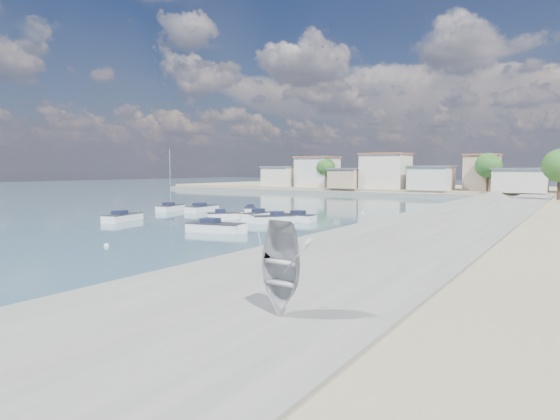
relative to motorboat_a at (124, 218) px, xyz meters
name	(u,v)px	position (x,y,z in m)	size (l,w,h in m)	color
ground	(392,208)	(19.44, 34.82, -0.38)	(400.00, 400.00, 0.00)	#2D4C5B
seawall_walkway	(491,229)	(37.94, 7.82, 0.52)	(5.00, 90.00, 1.80)	slate
breakwater	(362,228)	(26.35, 7.51, -0.21)	(2.00, 31.02, 0.35)	black
far_shore_land	(465,191)	(19.44, 86.82, 0.32)	(160.00, 40.00, 1.40)	gray
far_shore_quay	(443,196)	(19.44, 65.82, 0.02)	(160.00, 2.50, 0.80)	slate
far_town	(504,174)	(30.16, 71.74, 4.56)	(113.01, 12.80, 8.35)	beige
shore_trees	(484,168)	(27.79, 62.93, 5.84)	(74.56, 38.32, 7.92)	#38281E
motorboat_a	(124,218)	(0.00, 0.00, 0.00)	(3.06, 5.71, 1.48)	white
motorboat_b	(225,216)	(8.88, 7.51, 0.00)	(3.77, 3.90, 1.48)	white
motorboat_c	(293,218)	(16.46, 10.44, 0.00)	(5.38, 1.93, 1.48)	white
motorboat_d	(271,220)	(15.40, 7.57, 0.00)	(4.47, 4.76, 1.48)	white
motorboat_e	(203,209)	(-0.72, 14.13, 0.00)	(2.52, 5.99, 1.48)	white
motorboat_f	(250,210)	(6.51, 15.52, 0.00)	(3.68, 3.97, 1.48)	white
motorboat_g	(255,216)	(11.84, 9.40, 0.00)	(1.80, 4.97, 1.48)	white
motorboat_h	(218,228)	(15.32, -1.23, 0.00)	(6.22, 3.22, 1.48)	white
sailboat	(172,208)	(-5.19, 12.35, 0.04)	(3.05, 5.82, 9.00)	white
mooring_buoys	(358,226)	(24.82, 9.97, -0.33)	(19.12, 37.09, 0.41)	white
overturned_dinghy	(280,306)	(37.44, -24.13, 1.68)	(2.79, 1.31, 0.52)	#A5A8AD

